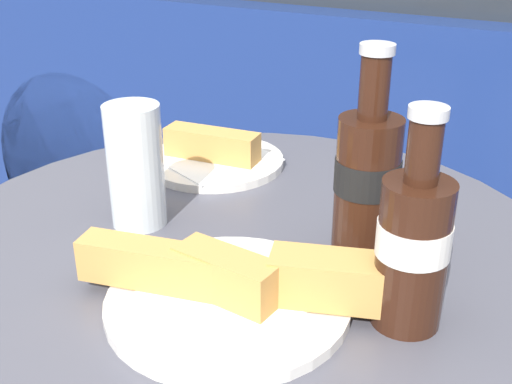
{
  "coord_description": "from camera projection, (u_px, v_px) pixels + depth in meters",
  "views": [
    {
      "loc": [
        0.33,
        -0.57,
        1.13
      ],
      "look_at": [
        0.0,
        0.04,
        0.81
      ],
      "focal_mm": 45.0,
      "sensor_mm": 36.0,
      "label": 1
    }
  ],
  "objects": [
    {
      "name": "cola_bottle_right",
      "position": [
        413.0,
        244.0,
        0.58
      ],
      "size": [
        0.07,
        0.07,
        0.21
      ],
      "color": "#33190F",
      "rests_on": "bistro_table"
    },
    {
      "name": "cola_bottle_left",
      "position": [
        367.0,
        181.0,
        0.68
      ],
      "size": [
        0.07,
        0.07,
        0.24
      ],
      "color": "#33190F",
      "rests_on": "bistro_table"
    },
    {
      "name": "lunch_plate_near",
      "position": [
        214.0,
        156.0,
        0.96
      ],
      "size": [
        0.21,
        0.21,
        0.06
      ],
      "color": "silver",
      "rests_on": "bistro_table"
    },
    {
      "name": "bistro_table",
      "position": [
        242.0,
        353.0,
        0.82
      ],
      "size": [
        0.77,
        0.77,
        0.76
      ],
      "color": "#333333",
      "rests_on": "ground_plane"
    },
    {
      "name": "lunch_plate_far",
      "position": [
        235.0,
        288.0,
        0.63
      ],
      "size": [
        0.32,
        0.24,
        0.06
      ],
      "color": "silver",
      "rests_on": "bistro_table"
    },
    {
      "name": "drinking_glass",
      "position": [
        136.0,
        171.0,
        0.77
      ],
      "size": [
        0.07,
        0.07,
        0.15
      ],
      "color": "silver",
      "rests_on": "bistro_table"
    }
  ]
}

